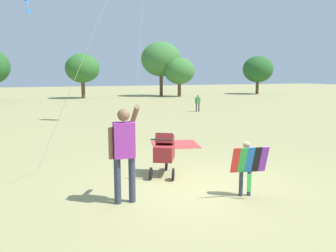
{
  "coord_description": "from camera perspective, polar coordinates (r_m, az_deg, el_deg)",
  "views": [
    {
      "loc": [
        -3.12,
        -6.21,
        2.42
      ],
      "look_at": [
        -0.52,
        0.47,
        1.3
      ],
      "focal_mm": 35.78,
      "sensor_mm": 36.0,
      "label": 1
    }
  ],
  "objects": [
    {
      "name": "ground_plane",
      "position": [
        7.36,
        5.22,
        -10.35
      ],
      "size": [
        120.0,
        120.0,
        0.0
      ],
      "primitive_type": "plane",
      "color": "#938E5B"
    },
    {
      "name": "child_with_butterfly_kite",
      "position": [
        6.8,
        13.22,
        -6.21
      ],
      "size": [
        0.73,
        0.44,
        1.12
      ],
      "color": "#33384C",
      "rests_on": "ground"
    },
    {
      "name": "stroller",
      "position": [
        8.04,
        -0.64,
        -4.15
      ],
      "size": [
        0.84,
        1.09,
        1.03
      ],
      "color": "black",
      "rests_on": "ground"
    },
    {
      "name": "person_adult_flyer",
      "position": [
        6.26,
        -7.5,
        -3.55
      ],
      "size": [
        0.61,
        0.54,
        1.87
      ],
      "color": "#33384C",
      "rests_on": "ground"
    },
    {
      "name": "picnic_blanket",
      "position": [
        11.58,
        1.23,
        -3.13
      ],
      "size": [
        1.83,
        1.7,
        0.02
      ],
      "primitive_type": "cube",
      "rotation": [
        0.0,
        0.0,
        -0.24
      ],
      "color": "#CC3D3D",
      "rests_on": "ground"
    },
    {
      "name": "treeline_distant",
      "position": [
        33.5,
        -24.57,
        9.86
      ],
      "size": [
        44.48,
        6.21,
        6.11
      ],
      "color": "brown",
      "rests_on": "ground"
    },
    {
      "name": "person_couple_left",
      "position": [
        21.65,
        5.09,
        4.13
      ],
      "size": [
        0.34,
        0.19,
        1.08
      ],
      "color": "#232328",
      "rests_on": "ground"
    }
  ]
}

